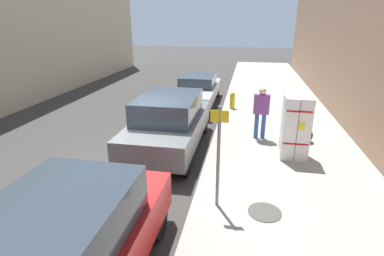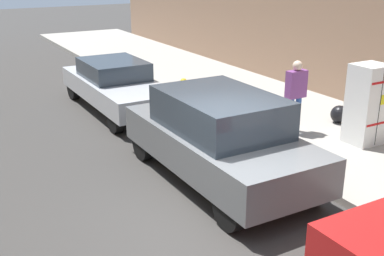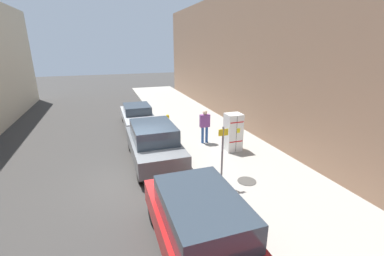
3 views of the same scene
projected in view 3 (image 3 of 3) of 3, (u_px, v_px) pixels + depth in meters
ground_plane at (141, 177)px, 10.23m from camera, size 80.00×80.00×0.00m
sidewalk_slab at (240, 160)px, 11.59m from camera, size 4.66×44.00×0.15m
building_facade_near at (308, 66)px, 11.30m from camera, size 1.56×39.60×8.27m
discarded_refrigerator at (233, 132)px, 12.29m from camera, size 0.75×0.69×1.82m
manhole_cover at (247, 181)px, 9.65m from camera, size 0.70×0.70×0.02m
street_sign_post at (222, 153)px, 9.03m from camera, size 0.36×0.07×2.24m
fire_hydrant at (168, 120)px, 16.18m from camera, size 0.22×0.22×0.75m
trash_bag at (231, 136)px, 13.84m from camera, size 0.46×0.46×0.46m
pedestrian_walking_far at (205, 124)px, 13.17m from camera, size 0.51×0.24×1.76m
parked_sedan_silver at (138, 116)px, 16.30m from camera, size 1.80×4.80×1.42m
parked_suv_gray at (154, 143)px, 11.38m from camera, size 1.99×4.56×1.76m
parked_suv_red at (201, 228)px, 6.06m from camera, size 1.93×4.84×1.77m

